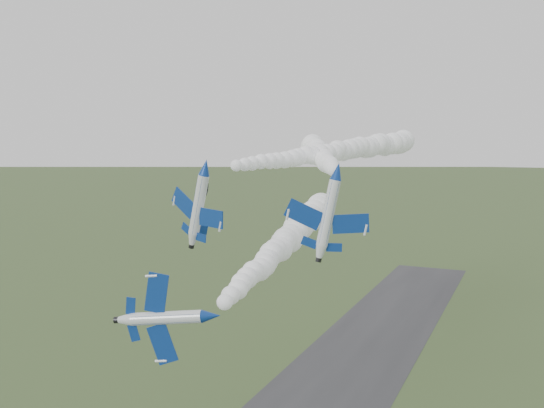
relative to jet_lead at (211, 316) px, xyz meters
The scene contains 6 objects.
jet_lead is the anchor object (origin of this frame).
smoke_trail_jet_lead 41.77m from the jet_lead, 101.03° to the left, with size 5.80×78.92×5.80m, color white, non-canonical shape.
jet_pair_left 31.10m from the jet_lead, 121.08° to the left, with size 11.35×13.62×4.33m.
smoke_trail_jet_pair_left 56.71m from the jet_lead, 94.83° to the left, with size 4.75×56.40×4.75m, color white, non-canonical shape.
jet_pair_right 28.96m from the jet_lead, 78.15° to the left, with size 11.25×13.14×3.86m.
smoke_trail_jet_pair_right 64.62m from the jet_lead, 99.41° to the left, with size 5.76×73.96×5.76m, color white, non-canonical shape.
Camera 1 is at (33.90, -62.43, 47.19)m, focal length 40.00 mm.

